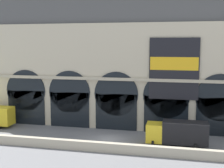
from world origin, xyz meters
name	(u,v)px	position (x,y,z in m)	size (l,w,h in m)	color
ground_plane	(108,140)	(0.00, 0.00, 0.00)	(200.00, 200.00, 0.00)	slate
quay_parapet_wall	(100,147)	(0.00, -4.49, 0.57)	(90.00, 0.70, 1.14)	#B2A891
station_building	(120,64)	(0.04, 7.96, 9.54)	(44.81, 6.33, 19.56)	beige
box_truck_mideast	(178,133)	(8.96, -0.43, 1.70)	(7.50, 2.91, 3.12)	gold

